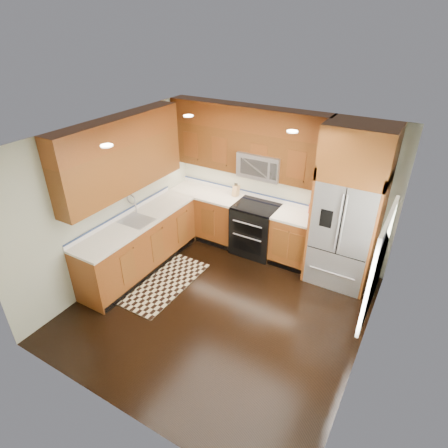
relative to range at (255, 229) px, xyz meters
The scene contains 16 objects.
ground 1.75m from the range, 81.47° to the right, with size 4.00×4.00×0.00m, color black.
wall_back 0.93m from the range, 53.04° to the left, with size 4.00×0.02×2.60m, color #B7BDAA.
wall_left 2.56m from the range, 136.38° to the right, with size 0.02×4.00×2.60m, color #B7BDAA.
wall_right 2.92m from the range, 36.55° to the right, with size 0.02×4.00×2.60m, color #B7BDAA.
window 2.83m from the range, 33.39° to the right, with size 0.04×1.10×1.30m.
base_cabinets 1.25m from the range, 141.90° to the right, with size 2.85×3.00×0.90m.
countertop 1.16m from the range, 142.09° to the right, with size 2.86×3.01×0.04m.
upper_cabinets 1.89m from the range, 147.22° to the right, with size 2.85×3.00×1.15m.
range is the anchor object (origin of this frame).
microwave 1.20m from the range, 90.19° to the left, with size 0.76×0.40×0.42m.
refrigerator 1.76m from the range, ahead, with size 0.98×0.75×2.60m.
sink_faucet 2.13m from the range, 135.87° to the right, with size 0.54×0.44×0.37m.
rug 1.93m from the range, 120.45° to the right, with size 0.95×1.59×0.01m, color black.
knife_block 0.79m from the range, 160.40° to the left, with size 0.09×0.13×0.25m.
utensil_crock 1.12m from the range, 13.71° to the left, with size 0.15×0.15×0.33m.
cutting_board 1.13m from the range, 12.80° to the left, with size 0.29×0.29×0.02m, color brown.
Camera 1 is at (2.22, -3.67, 3.91)m, focal length 30.00 mm.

